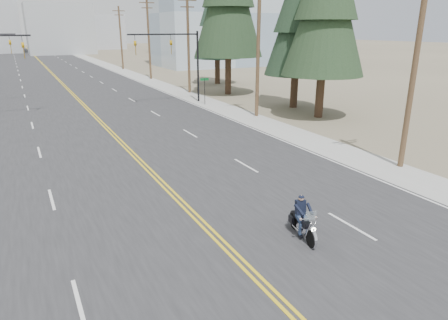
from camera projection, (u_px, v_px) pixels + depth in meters
name	position (u px, v px, depth m)	size (l,w,h in m)	color
road	(51.00, 72.00, 68.80)	(20.00, 200.00, 0.01)	#303033
sidewalk_right	(118.00, 69.00, 73.82)	(3.00, 200.00, 0.01)	#A5A5A0
traffic_mast_right	(179.00, 53.00, 39.13)	(7.10, 0.26, 7.00)	black
street_sign	(205.00, 86.00, 39.22)	(0.90, 0.06, 2.62)	black
utility_pole_a	(416.00, 60.00, 20.18)	(2.20, 0.30, 11.00)	brown
utility_pole_b	(258.00, 44.00, 32.75)	(2.20, 0.30, 11.50)	brown
utility_pole_c	(188.00, 42.00, 45.48)	(2.20, 0.30, 11.00)	brown
utility_pole_d	(149.00, 37.00, 58.04)	(2.20, 0.30, 11.50)	brown
utility_pole_e	(121.00, 37.00, 72.45)	(2.20, 0.30, 11.00)	brown
glass_building	(217.00, 14.00, 79.62)	(24.00, 16.00, 20.00)	#9EB5CC
haze_bldg_b	(60.00, 29.00, 116.46)	(18.00, 14.00, 14.00)	#ADB2B7
haze_bldg_c	(181.00, 22.00, 117.15)	(16.00, 12.00, 18.00)	#B7BCC6
haze_bldg_e	(102.00, 32.00, 145.27)	(14.00, 14.00, 12.00)	#B7BCC6
motorcyclist	(303.00, 218.00, 14.30)	(0.85, 1.99, 1.55)	black
conifer_mid	(299.00, 9.00, 35.68)	(5.80, 5.80, 15.48)	#382619
conifer_far	(217.00, 9.00, 51.87)	(6.29, 6.29, 16.86)	#382619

